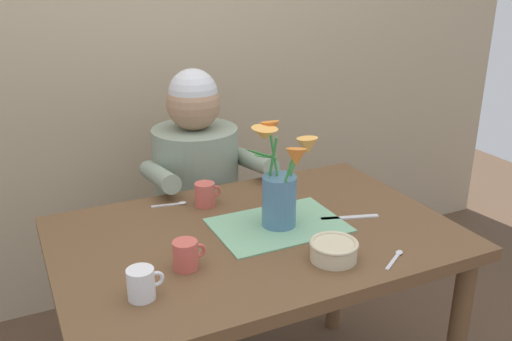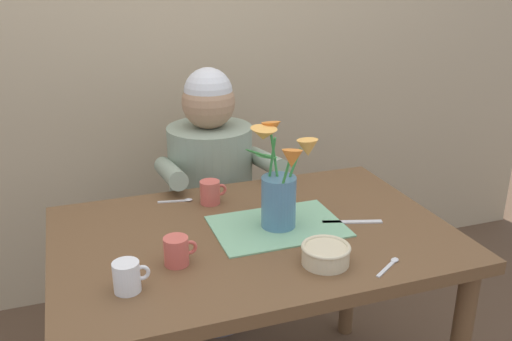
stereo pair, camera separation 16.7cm
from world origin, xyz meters
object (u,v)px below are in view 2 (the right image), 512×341
object	(u,v)px
seated_person	(212,205)
ceramic_bowl	(326,254)
dinner_knife	(352,222)
tea_cup	(177,251)
coffee_cup	(211,192)
ceramic_mug	(127,277)
flower_vase	(280,185)

from	to	relation	value
seated_person	ceramic_bowl	distance (m)	0.89
dinner_knife	tea_cup	size ratio (longest dim) A/B	2.04
coffee_cup	tea_cup	distance (m)	0.41
coffee_cup	tea_cup	size ratio (longest dim) A/B	1.00
coffee_cup	ceramic_mug	bearing A→B (deg)	-126.58
seated_person	ceramic_mug	world-z (taller)	seated_person
flower_vase	dinner_knife	bearing A→B (deg)	-11.20
flower_vase	tea_cup	xyz separation A→B (m)	(-0.34, -0.11, -0.10)
ceramic_mug	tea_cup	size ratio (longest dim) A/B	1.00
tea_cup	seated_person	bearing A→B (deg)	68.37
seated_person	coffee_cup	world-z (taller)	seated_person
dinner_knife	coffee_cup	world-z (taller)	coffee_cup
flower_vase	tea_cup	distance (m)	0.38
ceramic_bowl	ceramic_mug	bearing A→B (deg)	175.23
ceramic_bowl	coffee_cup	size ratio (longest dim) A/B	1.46
flower_vase	ceramic_bowl	bearing A→B (deg)	-80.92
flower_vase	seated_person	bearing A→B (deg)	95.14
flower_vase	coffee_cup	distance (m)	0.31
coffee_cup	ceramic_mug	xyz separation A→B (m)	(-0.33, -0.45, 0.00)
dinner_knife	coffee_cup	distance (m)	0.49
tea_cup	ceramic_bowl	bearing A→B (deg)	-18.98
dinner_knife	tea_cup	world-z (taller)	tea_cup
seated_person	tea_cup	size ratio (longest dim) A/B	12.20
flower_vase	tea_cup	bearing A→B (deg)	-161.80
dinner_knife	coffee_cup	bearing A→B (deg)	159.40
flower_vase	coffee_cup	bearing A→B (deg)	121.29
seated_person	ceramic_bowl	bearing A→B (deg)	-84.74
seated_person	ceramic_bowl	world-z (taller)	seated_person
ceramic_bowl	tea_cup	xyz separation A→B (m)	(-0.38, 0.13, 0.01)
dinner_knife	seated_person	bearing A→B (deg)	130.55
flower_vase	ceramic_mug	size ratio (longest dim) A/B	3.56
flower_vase	coffee_cup	world-z (taller)	flower_vase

